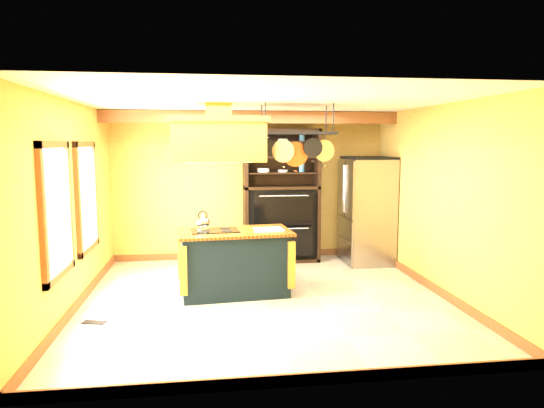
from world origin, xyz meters
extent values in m
plane|color=beige|center=(0.00, 0.00, 0.00)|extent=(5.00, 5.00, 0.00)
plane|color=white|center=(0.00, 0.00, 2.70)|extent=(5.00, 5.00, 0.00)
cube|color=gold|center=(0.00, 2.50, 1.35)|extent=(5.00, 0.02, 2.70)
cube|color=gold|center=(0.00, -2.50, 1.35)|extent=(5.00, 0.02, 2.70)
cube|color=gold|center=(-2.50, 0.00, 1.35)|extent=(0.02, 5.00, 2.70)
cube|color=gold|center=(2.50, 0.00, 1.35)|extent=(0.02, 5.00, 2.70)
cube|color=brown|center=(0.00, 1.70, 2.59)|extent=(5.00, 0.15, 0.20)
cube|color=brown|center=(-2.47, -0.80, 1.40)|extent=(0.06, 1.06, 1.56)
cube|color=white|center=(-2.44, -0.80, 1.40)|extent=(0.02, 0.85, 1.34)
cube|color=brown|center=(-2.47, 0.60, 1.40)|extent=(0.06, 1.06, 1.56)
cube|color=white|center=(-2.44, 0.60, 1.40)|extent=(0.02, 0.85, 1.34)
cube|color=black|center=(-0.41, 0.30, 0.44)|extent=(1.53, 0.92, 0.88)
cube|color=brown|center=(-0.41, 0.30, 0.90)|extent=(1.67, 1.02, 0.04)
cube|color=black|center=(-0.68, 0.32, 0.93)|extent=(0.70, 0.52, 0.01)
ellipsoid|color=silver|center=(-0.84, 0.41, 1.03)|extent=(0.20, 0.20, 0.16)
cube|color=white|center=(0.09, 0.27, 0.93)|extent=(0.42, 0.34, 0.02)
cube|color=gold|center=(-0.61, 0.30, 2.17)|extent=(1.27, 0.68, 0.54)
cube|color=brown|center=(-0.61, 0.30, 2.48)|extent=(1.35, 0.76, 0.08)
cube|color=gold|center=(-0.61, 0.30, 2.57)|extent=(0.35, 0.35, 0.26)
cube|color=black|center=(0.49, 0.30, 2.30)|extent=(1.05, 0.53, 0.04)
cylinder|color=black|center=(0.02, 0.09, 2.50)|extent=(0.02, 0.02, 0.40)
cylinder|color=black|center=(0.97, 0.51, 2.50)|extent=(0.02, 0.02, 0.40)
cylinder|color=black|center=(0.07, 0.40, 2.10)|extent=(0.27, 0.04, 0.27)
cylinder|color=silver|center=(0.28, 0.19, 2.05)|extent=(0.32, 0.04, 0.32)
cylinder|color=#C15A30|center=(0.49, 0.40, 2.00)|extent=(0.36, 0.04, 0.36)
cylinder|color=black|center=(0.70, 0.19, 2.10)|extent=(0.27, 0.04, 0.27)
cylinder|color=silver|center=(0.91, 0.40, 2.05)|extent=(0.32, 0.04, 0.32)
cube|color=gray|center=(2.09, 1.86, 0.94)|extent=(0.78, 0.96, 1.88)
cube|color=gray|center=(1.68, 1.62, 1.35)|extent=(0.03, 0.46, 1.01)
cube|color=gray|center=(1.68, 2.10, 1.35)|extent=(0.03, 0.46, 1.01)
cube|color=gray|center=(1.68, 1.86, 0.43)|extent=(0.03, 0.92, 0.79)
cube|color=black|center=(2.09, 1.86, 0.03)|extent=(0.74, 0.91, 0.06)
cube|color=black|center=(0.56, 2.45, 1.21)|extent=(1.36, 0.06, 2.41)
cube|color=black|center=(-0.09, 2.19, 1.21)|extent=(0.06, 0.58, 2.41)
cube|color=black|center=(1.22, 2.19, 1.21)|extent=(0.06, 0.58, 2.41)
cube|color=black|center=(0.56, 2.19, 1.36)|extent=(1.36, 0.58, 0.05)
cube|color=black|center=(0.56, 2.22, 0.71)|extent=(1.24, 0.48, 1.30)
cube|color=black|center=(0.56, 1.88, 1.00)|extent=(1.06, 0.04, 0.58)
cube|color=black|center=(0.56, 1.88, 0.42)|extent=(1.06, 0.04, 0.52)
cube|color=black|center=(0.56, 2.19, 1.63)|extent=(1.24, 0.52, 0.02)
cube|color=black|center=(0.56, 2.19, 1.91)|extent=(1.24, 0.52, 0.02)
cube|color=black|center=(0.56, 2.19, 2.18)|extent=(1.24, 0.52, 0.03)
cylinder|color=white|center=(0.23, 2.14, 1.68)|extent=(0.22, 0.22, 0.07)
cylinder|color=#4284BB|center=(0.93, 2.14, 2.01)|extent=(0.10, 0.10, 0.17)
cube|color=black|center=(-2.16, -0.64, 0.01)|extent=(0.30, 0.19, 0.01)
camera|label=1|loc=(-0.78, -6.50, 2.15)|focal=32.00mm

